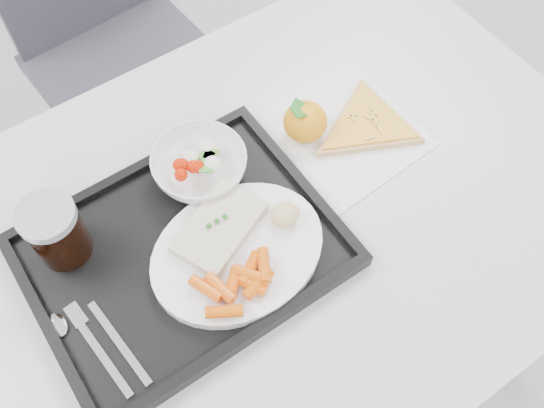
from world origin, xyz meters
name	(u,v)px	position (x,y,z in m)	size (l,w,h in m)	color
table	(260,242)	(0.00, 0.30, 0.68)	(1.20, 0.80, 0.75)	silver
chair	(108,27)	(0.06, 1.06, 0.54)	(0.45, 0.45, 0.93)	#323239
tray	(183,252)	(-0.13, 0.32, 0.76)	(0.45, 0.35, 0.03)	black
dinner_plate	(238,252)	(-0.06, 0.27, 0.77)	(0.27, 0.27, 0.02)	white
fish_fillet	(219,228)	(-0.07, 0.31, 0.79)	(0.16, 0.13, 0.03)	beige
bread_roll	(285,215)	(0.02, 0.27, 0.80)	(0.06, 0.05, 0.03)	#E4CC85
salad_bowl	(200,166)	(-0.03, 0.42, 0.79)	(0.15, 0.15, 0.05)	white
cola_glass	(56,231)	(-0.27, 0.42, 0.82)	(0.08, 0.08, 0.11)	black
cutlery	(90,337)	(-0.30, 0.27, 0.77)	(0.09, 0.17, 0.01)	silver
napkin	(338,135)	(0.21, 0.36, 0.75)	(0.26, 0.25, 0.00)	white
tangerine	(305,122)	(0.16, 0.40, 0.79)	(0.08, 0.08, 0.07)	orange
pizza_slice	(367,124)	(0.26, 0.35, 0.76)	(0.23, 0.23, 0.02)	#E2BF72
carrot_pile	(240,283)	(-0.09, 0.21, 0.80)	(0.13, 0.09, 0.03)	#D7550A
salad_contents	(197,161)	(-0.03, 0.42, 0.80)	(0.09, 0.06, 0.03)	#B21901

